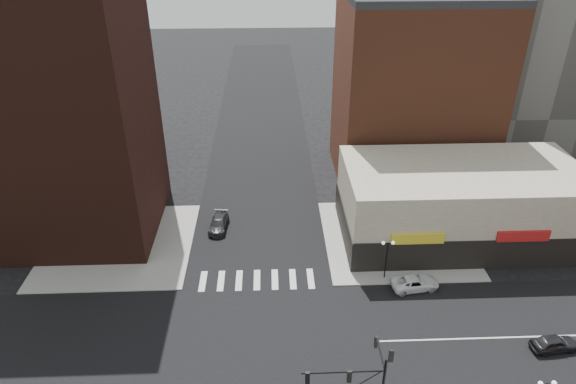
{
  "coord_description": "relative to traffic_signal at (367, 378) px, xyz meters",
  "views": [
    {
      "loc": [
        1.32,
        -30.03,
        31.23
      ],
      "look_at": [
        2.74,
        5.63,
        11.0
      ],
      "focal_mm": 32.0,
      "sensor_mm": 36.0,
      "label": 1
    }
  ],
  "objects": [
    {
      "name": "ground",
      "position": [
        -7.24,
        7.83,
        -4.96
      ],
      "size": [
        240.0,
        240.0,
        0.0
      ],
      "primitive_type": "plane",
      "color": "black",
      "rests_on": "ground"
    },
    {
      "name": "road_ew",
      "position": [
        -7.24,
        7.83,
        -4.95
      ],
      "size": [
        200.0,
        14.0,
        0.02
      ],
      "primitive_type": "cube",
      "color": "black",
      "rests_on": "ground"
    },
    {
      "name": "road_ns",
      "position": [
        -7.24,
        7.83,
        -4.95
      ],
      "size": [
        14.0,
        200.0,
        0.02
      ],
      "primitive_type": "cube",
      "color": "black",
      "rests_on": "ground"
    },
    {
      "name": "sidewalk_nw",
      "position": [
        -21.74,
        22.33,
        -4.9
      ],
      "size": [
        15.0,
        15.0,
        0.12
      ],
      "primitive_type": "cube",
      "color": "gray",
      "rests_on": "ground"
    },
    {
      "name": "sidewalk_ne",
      "position": [
        7.26,
        22.33,
        -4.9
      ],
      "size": [
        15.0,
        15.0,
        0.12
      ],
      "primitive_type": "cube",
      "color": "gray",
      "rests_on": "ground"
    },
    {
      "name": "building_nw",
      "position": [
        -26.24,
        26.33,
        7.54
      ],
      "size": [
        16.0,
        15.0,
        25.0
      ],
      "primitive_type": "cube",
      "color": "#331710",
      "rests_on": "ground"
    },
    {
      "name": "building_nw_low",
      "position": [
        -39.24,
        41.83,
        1.04
      ],
      "size": [
        20.0,
        18.0,
        12.0
      ],
      "primitive_type": "cube",
      "color": "#331710",
      "rests_on": "ground"
    },
    {
      "name": "building_ne_midrise",
      "position": [
        11.76,
        37.33,
        6.04
      ],
      "size": [
        18.0,
        15.0,
        22.0
      ],
      "primitive_type": "cube",
      "color": "brown",
      "rests_on": "ground"
    },
    {
      "name": "building_ne_row",
      "position": [
        13.76,
        22.83,
        -1.66
      ],
      "size": [
        24.2,
        12.2,
        8.0
      ],
      "color": "#C1B899",
      "rests_on": "ground"
    },
    {
      "name": "traffic_signal",
      "position": [
        0.0,
        0.0,
        0.0
      ],
      "size": [
        5.59,
        3.09,
        7.77
      ],
      "color": "black",
      "rests_on": "ground"
    },
    {
      "name": "street_lamp_ne",
      "position": [
        4.76,
        15.83,
        -1.67
      ],
      "size": [
        1.22,
        0.32,
        4.16
      ],
      "color": "black",
      "rests_on": "sidewalk_ne"
    },
    {
      "name": "white_suv",
      "position": [
        7.29,
        14.33,
        -4.35
      ],
      "size": [
        4.65,
        2.62,
        1.23
      ],
      "primitive_type": "imported",
      "rotation": [
        0.0,
        0.0,
        1.71
      ],
      "color": "white",
      "rests_on": "ground"
    },
    {
      "name": "dark_sedan_east",
      "position": [
        16.46,
        6.47,
        -4.32
      ],
      "size": [
        3.89,
        1.89,
        1.28
      ],
      "primitive_type": "imported",
      "rotation": [
        0.0,
        0.0,
        1.67
      ],
      "color": "black",
      "rests_on": "ground"
    },
    {
      "name": "dark_sedan_north",
      "position": [
        -11.61,
        25.04,
        -4.32
      ],
      "size": [
        2.22,
        4.58,
        1.29
      ],
      "primitive_type": "imported",
      "rotation": [
        0.0,
        0.0,
        -0.1
      ],
      "color": "black",
      "rests_on": "ground"
    }
  ]
}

